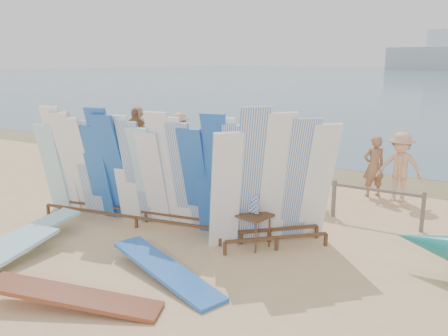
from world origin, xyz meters
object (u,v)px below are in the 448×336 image
Objects in this scene: beachgoer_7 at (374,166)px; beachgoer_3 at (180,138)px; beachgoer_0 at (66,136)px; beachgoer_1 at (160,139)px; beachgoer_extra_1 at (136,133)px; flat_board_d at (166,278)px; vendor_table at (249,228)px; flat_board_c at (75,308)px; beach_chair_left at (249,186)px; main_surfboard_rack at (140,173)px; flat_board_b at (21,245)px; beachgoer_9 at (400,167)px; beachgoer_8 at (315,175)px; beach_chair_right at (240,179)px; beachgoer_2 at (149,145)px; side_surfboard_rack at (274,184)px; beachgoer_6 at (286,160)px; beachgoer_11 at (138,127)px; stroller at (258,180)px; beachgoer_5 at (252,145)px; beachgoer_4 at (201,154)px.

beachgoer_3 reaches higher than beachgoer_7.
beachgoer_1 is (3.15, 1.58, -0.05)m from beachgoer_0.
beachgoer_0 is (-1.73, -1.87, -0.00)m from beachgoer_extra_1.
beachgoer_0 reaches higher than flat_board_d.
beachgoer_3 is (-5.89, 5.64, 0.55)m from vendor_table.
vendor_table is at bearing -39.04° from flat_board_c.
beach_chair_left is 0.48× the size of beachgoer_1.
main_surfboard_rack is 2.85m from flat_board_b.
beachgoer_9 reaches higher than beachgoer_3.
beachgoer_8 is at bearing 10.95° from flat_board_d.
beach_chair_right is at bearing 133.74° from vendor_table.
flat_board_c reaches higher than flat_board_d.
beachgoer_1 is at bearing 115.76° from main_surfboard_rack.
vendor_table is 0.72× the size of beachgoer_2.
side_surfboard_rack is 2.79m from flat_board_d.
beach_chair_right is 0.51× the size of beachgoer_1.
side_surfboard_rack is (3.11, 0.41, 0.08)m from main_surfboard_rack.
beachgoer_7 is (-0.70, 0.10, -0.08)m from beachgoer_9.
vendor_table is 5.08m from beachgoer_7.
beachgoer_2 is (-2.50, 7.06, 0.77)m from flat_board_b.
beachgoer_3 is (-6.32, 5.42, -0.37)m from side_surfboard_rack.
vendor_table is at bearing -148.53° from beachgoer_6.
beachgoer_11 is (-6.52, 7.35, -0.32)m from main_surfboard_rack.
beachgoer_11 is at bearing 100.36° from side_surfboard_rack.
beachgoer_3 reaches higher than beachgoer_6.
beachgoer_extra_1 is (-3.93, 7.99, 0.95)m from flat_board_b.
beachgoer_7 is at bearing 173.59° from beachgoer_9.
beachgoer_11 reaches higher than beachgoer_7.
beachgoer_extra_1 is at bearing 176.95° from beachgoer_9.
beachgoer_8 reaches higher than flat_board_d.
flat_board_d is 6.15m from beach_chair_right.
beachgoer_9 is at bearing 150.28° from beachgoer_11.
stroller is at bearing 68.29° from flat_board_b.
beachgoer_11 is at bearing -52.76° from beachgoer_7.
stroller is (0.80, -0.41, 0.17)m from beach_chair_right.
side_surfboard_rack is 7.13m from beachgoer_5.
beachgoer_2 is at bearing 171.09° from beachgoer_1.
flat_board_c is 2.47× the size of stroller.
beachgoer_11 is (-5.29, 3.07, 0.09)m from beachgoer_4.
stroller is 0.67× the size of beachgoer_8.
beachgoer_extra_1 is at bearing 125.04° from beachgoer_2.
beachgoer_2 reaches higher than vendor_table.
beachgoer_3 is (-3.21, 5.84, -0.29)m from main_surfboard_rack.
beachgoer_6 is 0.85× the size of beachgoer_3.
vendor_table is 8.39m from beachgoer_1.
beach_chair_right is at bearing 35.42° from flat_board_d.
side_surfboard_rack reaches higher than beachgoer_9.
beach_chair_right is 0.50× the size of beachgoer_9.
beachgoer_1 is (-6.50, 5.28, 0.53)m from vendor_table.
vendor_table is at bearing -43.87° from stroller.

